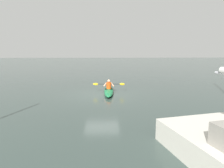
% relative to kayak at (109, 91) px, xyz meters
% --- Properties ---
extents(ground_plane, '(160.00, 160.00, 0.00)m').
position_rel_kayak_xyz_m(ground_plane, '(0.52, 0.72, -0.16)').
color(ground_plane, '#384742').
extents(kayak, '(0.81, 4.41, 0.32)m').
position_rel_kayak_xyz_m(kayak, '(0.00, 0.00, 0.00)').
color(kayak, '#19723F').
rests_on(kayak, ground).
extents(kayaker, '(2.43, 0.44, 0.70)m').
position_rel_kayak_xyz_m(kayaker, '(0.00, 0.03, 0.45)').
color(kayaker, '#E04C14').
rests_on(kayaker, kayak).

